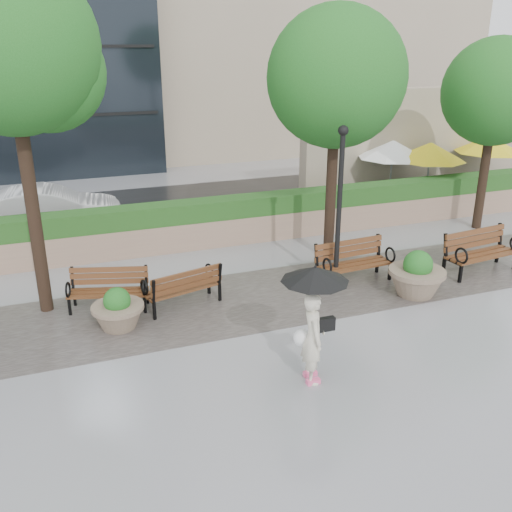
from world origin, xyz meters
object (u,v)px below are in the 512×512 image
object	(u,v)px
bench_1	(109,298)
bench_2	(183,295)
car_right	(49,210)
planter_right	(417,278)
bench_3	(353,271)
pedestrian	(314,313)
planter_left	(118,313)
lamppost	(339,219)
bench_4	(480,260)

from	to	relation	value
bench_1	bench_2	bearing A→B (deg)	1.31
bench_2	car_right	distance (m)	7.15
planter_right	bench_3	bearing A→B (deg)	130.14
pedestrian	bench_3	bearing A→B (deg)	-25.14
bench_1	planter_left	size ratio (longest dim) A/B	1.69
lamppost	planter_right	bearing A→B (deg)	-36.94
bench_1	bench_4	size ratio (longest dim) A/B	0.87
bench_4	lamppost	bearing A→B (deg)	165.85
bench_3	planter_left	xyz separation A→B (m)	(-5.79, -0.42, 0.05)
planter_right	car_right	xyz separation A→B (m)	(-7.90, 7.94, 0.29)
bench_3	car_right	distance (m)	9.67
bench_3	planter_left	bearing A→B (deg)	-179.85
planter_left	car_right	world-z (taller)	car_right
car_right	bench_2	bearing A→B (deg)	-154.99
planter_right	lamppost	xyz separation A→B (m)	(-1.52, 1.14, 1.27)
planter_left	planter_right	bearing A→B (deg)	-6.45
bench_1	pedestrian	xyz separation A→B (m)	(3.02, -4.11, 1.02)
pedestrian	bench_4	bearing A→B (deg)	-50.90
bench_1	lamppost	xyz separation A→B (m)	(5.35, -0.59, 1.43)
bench_1	bench_4	xyz separation A→B (m)	(9.25, -1.12, 0.05)
bench_4	bench_1	bearing A→B (deg)	166.67
bench_1	planter_right	xyz separation A→B (m)	(6.87, -1.74, 0.16)
bench_2	bench_3	distance (m)	4.29
bench_4	pedestrian	xyz separation A→B (m)	(-6.24, -2.98, 0.97)
lamppost	car_right	bearing A→B (deg)	133.19
bench_4	planter_right	size ratio (longest dim) A/B	1.60
bench_2	planter_right	xyz separation A→B (m)	(5.29, -1.31, 0.16)
bench_4	car_right	xyz separation A→B (m)	(-10.29, 7.33, 0.40)
bench_1	planter_left	distance (m)	0.97
bench_1	bench_4	bearing A→B (deg)	9.61
bench_4	planter_right	world-z (taller)	planter_right
planter_right	car_right	world-z (taller)	car_right
planter_right	bench_2	bearing A→B (deg)	166.12
planter_left	car_right	size ratio (longest dim) A/B	0.25
bench_2	lamppost	distance (m)	4.04
bench_1	bench_3	distance (m)	5.89
bench_2	car_right	size ratio (longest dim) A/B	0.42
bench_2	car_right	xyz separation A→B (m)	(-2.61, 6.64, 0.45)
lamppost	car_right	size ratio (longest dim) A/B	0.88
bench_2	bench_3	bearing A→B (deg)	163.54
planter_right	bench_4	bearing A→B (deg)	14.41
lamppost	pedestrian	size ratio (longest dim) A/B	1.82
bench_1	car_right	bearing A→B (deg)	115.98
planter_left	bench_2	bearing A→B (deg)	19.66
bench_3	car_right	xyz separation A→B (m)	(-6.90, 6.75, 0.42)
car_right	pedestrian	distance (m)	11.09
planter_right	car_right	distance (m)	11.21
bench_2	bench_4	bearing A→B (deg)	159.94
bench_4	car_right	size ratio (longest dim) A/B	0.48
bench_1	lamppost	bearing A→B (deg)	10.20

